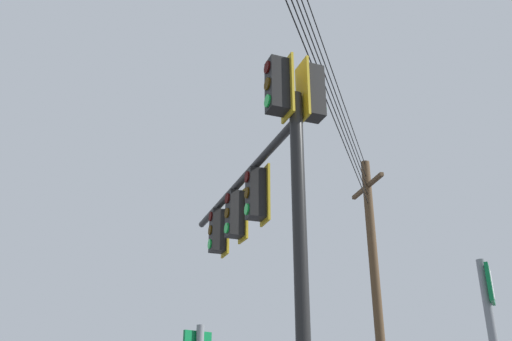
# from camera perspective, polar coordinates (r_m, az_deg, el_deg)

# --- Properties ---
(signal_mast_assembly) EXTENTS (0.96, 5.62, 7.02)m
(signal_mast_assembly) POSITION_cam_1_polar(r_m,az_deg,el_deg) (9.21, 0.90, -3.42)
(signal_mast_assembly) COLOR black
(signal_mast_assembly) RESTS_ON ground
(utility_pole_wooden) EXTENTS (0.31, 2.19, 9.61)m
(utility_pole_wooden) POSITION_cam_1_polar(r_m,az_deg,el_deg) (17.62, 12.30, -13.08)
(utility_pole_wooden) COLOR #4C3823
(utility_pole_wooden) RESTS_ON ground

